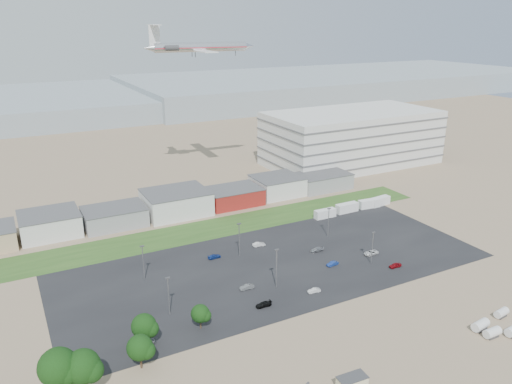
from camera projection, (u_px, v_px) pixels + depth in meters
ground at (297, 303)px, 121.46m from camera, size 700.00×700.00×0.00m
parking_lot at (274, 265)px, 140.40m from camera, size 120.00×50.00×0.01m
grass_strip at (213, 228)px, 164.98m from camera, size 160.00×16.00×0.02m
hills_backdrop at (130, 100)px, 401.21m from camera, size 700.00×200.00×9.00m
building_row at (146, 208)px, 172.09m from camera, size 170.00×20.00×8.00m
parking_garage at (352, 138)px, 236.51m from camera, size 80.00×40.00×25.00m
portable_shed at (352, 383)px, 92.46m from camera, size 5.82×3.25×2.85m
storage_tank_nw at (480, 325)px, 110.46m from camera, size 4.44×2.60×2.53m
storage_tank_ne at (501, 313)px, 115.42m from camera, size 3.85×2.27×2.19m
storage_tank_sw at (492, 332)px, 107.99m from camera, size 3.94×2.00×2.35m
box_trailer_a at (325, 214)px, 173.66m from camera, size 7.90×2.48×2.96m
box_trailer_b at (347, 208)px, 178.65m from camera, size 8.62×2.78×3.22m
box_trailer_c at (369, 204)px, 182.91m from camera, size 8.38×3.29×3.07m
box_trailer_d at (380, 201)px, 185.24m from camera, size 8.63×3.54×3.15m
tree_far_left at (58, 371)px, 89.39m from camera, size 7.57×7.57×11.35m
tree_left at (83, 370)px, 90.38m from camera, size 6.88×6.88×10.32m
tree_mid at (140, 350)px, 97.42m from camera, size 5.53×5.53×8.30m
tree_right at (144, 328)px, 104.10m from camera, size 5.66×5.66×8.48m
tree_near at (200, 315)px, 110.34m from camera, size 4.45×4.45×6.68m
lightpole_front_l at (169, 296)px, 115.16m from camera, size 1.14×0.47×9.68m
lightpole_front_m at (276, 268)px, 126.91m from camera, size 1.26×0.53×10.73m
lightpole_front_r at (372, 248)px, 139.78m from camera, size 1.12×0.47×9.55m
lightpole_back_l at (143, 263)px, 130.85m from camera, size 1.15×0.48×9.81m
lightpole_back_m at (239, 240)px, 143.95m from camera, size 1.21×0.50×10.30m
lightpole_back_r at (328, 223)px, 157.22m from camera, size 1.13×0.47×9.63m
airliner at (201, 47)px, 199.77m from camera, size 48.50×34.47×13.83m
parked_car_0 at (371, 253)px, 146.26m from camera, size 4.56×2.20×1.25m
parked_car_1 at (332, 264)px, 139.76m from camera, size 3.71×1.61×1.19m
parked_car_2 at (395, 265)px, 138.75m from camera, size 3.76×1.69×1.26m
parked_car_3 at (264, 304)px, 119.72m from camera, size 4.04×1.70×1.16m
parked_car_4 at (247, 287)px, 127.48m from camera, size 3.84×1.46×1.25m
parked_car_6 at (214, 256)px, 144.13m from camera, size 4.05×1.90×1.14m
parked_car_10 at (146, 342)px, 105.75m from camera, size 4.38×2.02×1.24m
parked_car_11 at (259, 244)px, 151.79m from camera, size 3.99×1.78×1.27m
parked_car_12 at (317, 250)px, 148.35m from camera, size 4.26×1.94×1.21m
parked_car_13 at (314, 290)px, 125.96m from camera, size 3.44×1.57×1.09m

